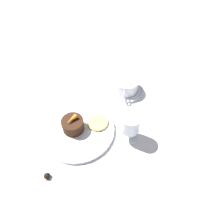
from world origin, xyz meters
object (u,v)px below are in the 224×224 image
Objects in this scene: dinner_plate at (78,130)px; wine_glass at (130,125)px; coffee_cup at (126,85)px; dessert_cake at (73,125)px; fork at (64,179)px.

wine_glass is at bearing 93.02° from dinner_plate.
coffee_cup is 0.28m from dessert_cake.
coffee_cup is (-0.23, 0.14, 0.03)m from dinner_plate.
coffee_cup is 0.23m from wine_glass.
wine_glass is at bearing 12.10° from coffee_cup.
wine_glass reaches higher than fork.
wine_glass is (0.22, 0.05, 0.04)m from coffee_cup.
coffee_cup is 1.59× the size of dessert_cake.
wine_glass is 1.62× the size of dessert_cake.
dessert_cake is at bearing -87.12° from wine_glass.
fork is (0.19, -0.18, -0.08)m from wine_glass.
wine_glass is at bearing 136.95° from fork.
dinner_plate is 0.20m from wine_glass.
dessert_cake is (-0.18, -0.02, 0.04)m from fork.
coffee_cup is 0.98× the size of wine_glass.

